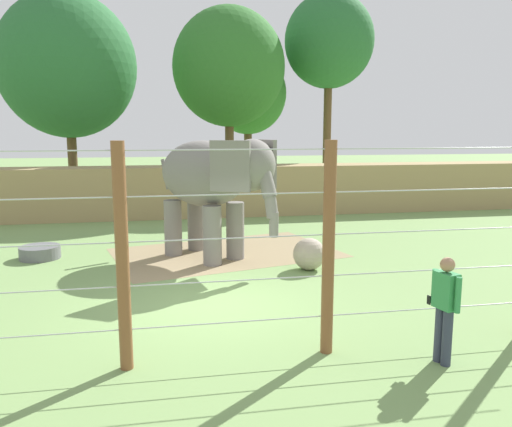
{
  "coord_description": "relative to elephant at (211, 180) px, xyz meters",
  "views": [
    {
      "loc": [
        -0.94,
        -10.11,
        3.54
      ],
      "look_at": [
        1.47,
        2.78,
        1.4
      ],
      "focal_mm": 35.9,
      "sensor_mm": 36.0,
      "label": 1
    }
  ],
  "objects": [
    {
      "name": "enrichment_ball",
      "position": [
        2.32,
        -1.61,
        -1.79
      ],
      "size": [
        0.83,
        0.83,
        0.83
      ],
      "primitive_type": "sphere",
      "color": "tan",
      "rests_on": "ground"
    },
    {
      "name": "zookeeper",
      "position": [
        2.81,
        -7.12,
        -1.28
      ],
      "size": [
        0.3,
        0.58,
        1.67
      ],
      "color": "#33384C",
      "rests_on": "ground"
    },
    {
      "name": "tree_right_of_centre",
      "position": [
        3.54,
        14.81,
        3.32
      ],
      "size": [
        4.28,
        4.28,
        7.81
      ],
      "color": "brown",
      "rests_on": "ground"
    },
    {
      "name": "dirt_patch",
      "position": [
        0.47,
        0.6,
        -2.2
      ],
      "size": [
        7.0,
        5.33,
        0.01
      ],
      "primitive_type": "cube",
      "rotation": [
        0.0,
        0.0,
        0.25
      ],
      "color": "#937F5B",
      "rests_on": "ground"
    },
    {
      "name": "elephant",
      "position": [
        0.0,
        0.0,
        0.0
      ],
      "size": [
        3.5,
        3.94,
        3.33
      ],
      "color": "gray",
      "rests_on": "ground"
    },
    {
      "name": "cable_fence",
      "position": [
        -0.4,
        -6.41,
        -0.5
      ],
      "size": [
        11.37,
        0.2,
        3.4
      ],
      "color": "brown",
      "rests_on": "ground"
    },
    {
      "name": "tree_far_left",
      "position": [
        2.11,
        11.97,
        4.39
      ],
      "size": [
        5.54,
        5.54,
        9.52
      ],
      "color": "brown",
      "rests_on": "ground"
    },
    {
      "name": "tree_left_of_centre",
      "position": [
        7.79,
        13.6,
        6.04
      ],
      "size": [
        4.8,
        4.8,
        10.82
      ],
      "color": "brown",
      "rests_on": "ground"
    },
    {
      "name": "water_tub",
      "position": [
        -4.73,
        0.9,
        -2.02
      ],
      "size": [
        1.1,
        1.1,
        0.35
      ],
      "color": "slate",
      "rests_on": "ground"
    },
    {
      "name": "tree_behind_wall",
      "position": [
        -5.46,
        11.8,
        4.27
      ],
      "size": [
        6.31,
        6.31,
        9.8
      ],
      "color": "brown",
      "rests_on": "ground"
    },
    {
      "name": "embankment_wall",
      "position": [
        -0.42,
        7.46,
        -1.17
      ],
      "size": [
        36.0,
        1.8,
        2.07
      ],
      "primitive_type": "cube",
      "color": "tan",
      "rests_on": "ground"
    },
    {
      "name": "ground_plane",
      "position": [
        -0.42,
        -3.75,
        -2.2
      ],
      "size": [
        120.0,
        120.0,
        0.0
      ],
      "primitive_type": "plane",
      "color": "#759956"
    }
  ]
}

